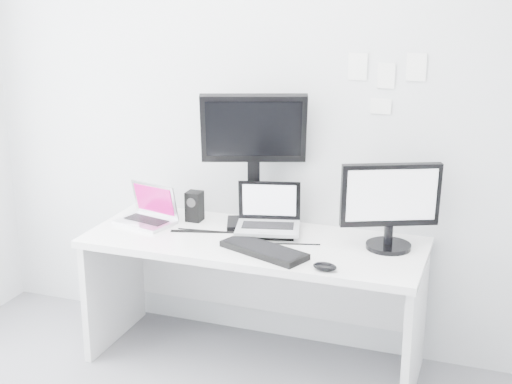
% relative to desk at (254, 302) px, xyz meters
% --- Properties ---
extents(back_wall, '(3.60, 0.00, 3.60)m').
position_rel_desk_xyz_m(back_wall, '(0.00, 0.35, 0.99)').
color(back_wall, silver).
rests_on(back_wall, ground).
extents(desk, '(1.80, 0.70, 0.73)m').
position_rel_desk_xyz_m(desk, '(0.00, 0.00, 0.00)').
color(desk, white).
rests_on(desk, ground).
extents(macbook, '(0.36, 0.30, 0.23)m').
position_rel_desk_xyz_m(macbook, '(-0.66, 0.03, 0.48)').
color(macbook, silver).
rests_on(macbook, desk).
extents(speaker, '(0.11, 0.11, 0.17)m').
position_rel_desk_xyz_m(speaker, '(-0.42, 0.18, 0.45)').
color(speaker, black).
rests_on(speaker, desk).
extents(dell_laptop, '(0.39, 0.34, 0.28)m').
position_rel_desk_xyz_m(dell_laptop, '(0.05, 0.09, 0.51)').
color(dell_laptop, '#BABDC2').
rests_on(dell_laptop, desk).
extents(rear_monitor, '(0.60, 0.39, 0.77)m').
position_rel_desk_xyz_m(rear_monitor, '(-0.08, 0.21, 0.75)').
color(rear_monitor, black).
rests_on(rear_monitor, desk).
extents(samsung_monitor, '(0.56, 0.42, 0.46)m').
position_rel_desk_xyz_m(samsung_monitor, '(0.69, 0.11, 0.60)').
color(samsung_monitor, black).
rests_on(samsung_monitor, desk).
extents(keyboard, '(0.49, 0.33, 0.03)m').
position_rel_desk_xyz_m(keyboard, '(0.12, -0.17, 0.38)').
color(keyboard, black).
rests_on(keyboard, desk).
extents(mouse, '(0.12, 0.08, 0.04)m').
position_rel_desk_xyz_m(mouse, '(0.46, -0.28, 0.38)').
color(mouse, black).
rests_on(mouse, desk).
extents(wall_note_0, '(0.10, 0.00, 0.14)m').
position_rel_desk_xyz_m(wall_note_0, '(0.45, 0.34, 1.26)').
color(wall_note_0, white).
rests_on(wall_note_0, back_wall).
extents(wall_note_1, '(0.09, 0.00, 0.13)m').
position_rel_desk_xyz_m(wall_note_1, '(0.60, 0.34, 1.22)').
color(wall_note_1, white).
rests_on(wall_note_1, back_wall).
extents(wall_note_2, '(0.10, 0.00, 0.14)m').
position_rel_desk_xyz_m(wall_note_2, '(0.75, 0.34, 1.26)').
color(wall_note_2, white).
rests_on(wall_note_2, back_wall).
extents(wall_note_3, '(0.11, 0.00, 0.08)m').
position_rel_desk_xyz_m(wall_note_3, '(0.58, 0.34, 1.05)').
color(wall_note_3, white).
rests_on(wall_note_3, back_wall).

